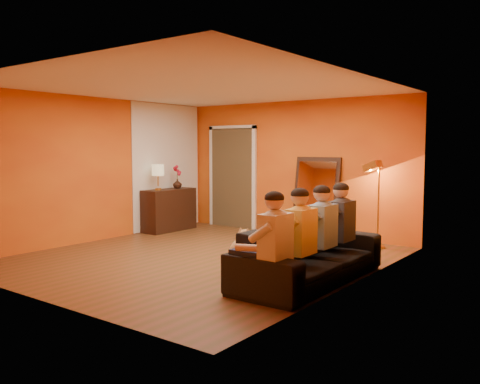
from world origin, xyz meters
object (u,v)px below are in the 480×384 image
Objects in this scene: mirror_frame at (316,197)px; person_far_right at (342,228)px; sofa at (309,254)px; wine_bottle at (282,227)px; laptop at (304,234)px; tumbler at (292,234)px; vase at (177,184)px; floor_lamp at (378,206)px; person_mid_left at (301,240)px; sideboard at (169,210)px; dog at (242,252)px; table_lamp at (158,177)px; person_mid_right at (323,234)px; coffee_table at (281,251)px; person_far_left at (276,247)px.

person_far_right is (1.58, -2.22, -0.15)m from mirror_frame.
sofa is 0.71m from person_far_right.
person_far_right reaches higher than sofa.
wine_bottle reaches higher than laptop.
wine_bottle is at bearing -72.58° from mirror_frame.
tumbler is (0.07, 0.17, -0.11)m from wine_bottle.
vase is at bearing 155.77° from wine_bottle.
floor_lamp is 1.18× the size of person_mid_left.
sideboard is 0.97× the size of person_far_right.
person_mid_left is 4.01× the size of laptop.
vase is (-3.55, 1.60, 0.37)m from wine_bottle.
floor_lamp is 1.96m from person_far_right.
table_lamp is at bearing 163.13° from dog.
sideboard is 0.82× the size of floor_lamp.
mirror_frame is 1.25× the size of person_mid_right.
tumbler is (3.62, -0.88, -0.64)m from table_lamp.
sideboard is at bearing -90.00° from vase.
mirror_frame reaches higher than coffee_table.
person_mid_right is 3.94× the size of wine_bottle.
person_mid_left is at bearing -23.96° from table_lamp.
person_far_right is at bearing 52.31° from dog.
person_mid_left is 12.61× the size of tumbler.
person_far_left is 6.34× the size of vase.
mirror_frame is 1.25× the size of coffee_table.
mirror_frame reaches higher than table_lamp.
dog is at bearing 143.61° from person_far_left.
coffee_table is 0.31m from tumbler.
tumbler is at bearing -69.77° from mirror_frame.
laptop is at bearing -18.03° from vase.
mirror_frame is 2.73m from person_far_right.
person_mid_left is at bearing -90.00° from person_mid_right.
tumbler is at bearing -13.64° from table_lamp.
sofa is 0.88m from tumbler.
sideboard is 0.49× the size of sofa.
person_far_left is 1.98m from laptop.
mirror_frame is 5.00× the size of laptop.
wine_bottle reaches higher than dog.
wine_bottle is at bearing -16.45° from table_lamp.
sideboard reaches higher than dog.
vase is (-3.68, 1.20, 0.51)m from laptop.
mirror_frame is 3.19m from person_mid_right.
floor_lamp is 2.23m from wine_bottle.
sideboard is at bearing 156.00° from coffee_table.
person_mid_left is at bearing 90.00° from person_far_left.
person_mid_left and person_far_right have the same top height.
person_mid_right reaches higher than sofa.
person_mid_right and person_far_right have the same top height.
coffee_table is at bearing 56.21° from sofa.
person_mid_right reaches higher than tumbler.
laptop is at bearing 72.00° from wine_bottle.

